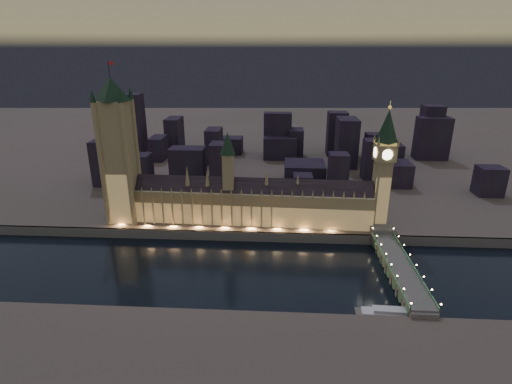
# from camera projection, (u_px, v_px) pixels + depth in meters

# --- Properties ---
(ground_plane) EXTENTS (2000.00, 2000.00, 0.00)m
(ground_plane) POSITION_uv_depth(u_px,v_px,m) (245.00, 266.00, 291.09)
(ground_plane) COLOR black
(ground_plane) RESTS_ON ground
(north_bank) EXTENTS (2000.00, 960.00, 8.00)m
(north_bank) POSITION_uv_depth(u_px,v_px,m) (267.00, 127.00, 777.79)
(north_bank) COLOR #434338
(north_bank) RESTS_ON ground
(embankment_wall) EXTENTS (2000.00, 2.50, 8.00)m
(embankment_wall) POSITION_uv_depth(u_px,v_px,m) (249.00, 236.00, 328.21)
(embankment_wall) COLOR #42564C
(embankment_wall) RESTS_ON ground
(palace_of_westminster) EXTENTS (202.00, 27.66, 78.00)m
(palace_of_westminster) POSITION_uv_depth(u_px,v_px,m) (251.00, 202.00, 340.03)
(palace_of_westminster) COLOR #8B8259
(palace_of_westminster) RESTS_ON north_bank
(victoria_tower) EXTENTS (31.68, 31.68, 132.60)m
(victoria_tower) POSITION_uv_depth(u_px,v_px,m) (118.00, 146.00, 330.04)
(victoria_tower) COLOR #8B8259
(victoria_tower) RESTS_ON north_bank
(elizabeth_tower) EXTENTS (18.00, 18.00, 104.00)m
(elizabeth_tower) POSITION_uv_depth(u_px,v_px,m) (384.00, 159.00, 320.84)
(elizabeth_tower) COLOR #8B8259
(elizabeth_tower) RESTS_ON north_bank
(westminster_bridge) EXTENTS (17.38, 113.00, 15.90)m
(westminster_bridge) POSITION_uv_depth(u_px,v_px,m) (397.00, 266.00, 279.90)
(westminster_bridge) COLOR #42564C
(westminster_bridge) RESTS_ON ground
(river_boat) EXTENTS (43.01, 11.80, 4.50)m
(river_boat) POSITION_uv_depth(u_px,v_px,m) (392.00, 313.00, 237.38)
(river_boat) COLOR #42564C
(river_boat) RESTS_ON ground
(city_backdrop) EXTENTS (445.67, 215.63, 82.15)m
(city_backdrop) POSITION_uv_depth(u_px,v_px,m) (289.00, 146.00, 509.93)
(city_backdrop) COLOR black
(city_backdrop) RESTS_ON north_bank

